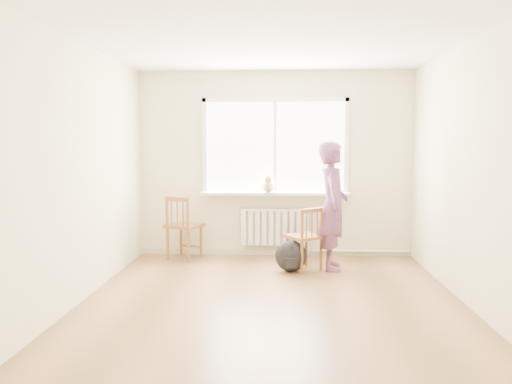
# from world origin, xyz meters

# --- Properties ---
(floor) EXTENTS (4.50, 4.50, 0.00)m
(floor) POSITION_xyz_m (0.00, 0.00, 0.00)
(floor) COLOR #9A683F
(floor) RESTS_ON ground
(ceiling) EXTENTS (4.50, 4.50, 0.00)m
(ceiling) POSITION_xyz_m (0.00, 0.00, 2.70)
(ceiling) COLOR white
(ceiling) RESTS_ON back_wall
(back_wall) EXTENTS (4.00, 0.01, 2.70)m
(back_wall) POSITION_xyz_m (0.00, 2.25, 1.35)
(back_wall) COLOR beige
(back_wall) RESTS_ON ground
(window) EXTENTS (2.12, 0.05, 1.42)m
(window) POSITION_xyz_m (0.00, 2.22, 1.66)
(window) COLOR white
(window) RESTS_ON back_wall
(windowsill) EXTENTS (2.15, 0.22, 0.04)m
(windowsill) POSITION_xyz_m (0.00, 2.14, 0.93)
(windowsill) COLOR white
(windowsill) RESTS_ON back_wall
(radiator) EXTENTS (1.00, 0.12, 0.55)m
(radiator) POSITION_xyz_m (0.00, 2.16, 0.44)
(radiator) COLOR white
(radiator) RESTS_ON back_wall
(heating_pipe) EXTENTS (1.40, 0.04, 0.04)m
(heating_pipe) POSITION_xyz_m (1.25, 2.19, 0.08)
(heating_pipe) COLOR silver
(heating_pipe) RESTS_ON back_wall
(baseboard) EXTENTS (4.00, 0.03, 0.08)m
(baseboard) POSITION_xyz_m (0.00, 2.23, 0.04)
(baseboard) COLOR beige
(baseboard) RESTS_ON ground
(chair_left) EXTENTS (0.58, 0.57, 0.91)m
(chair_left) POSITION_xyz_m (-1.31, 1.87, 0.46)
(chair_left) COLOR brown
(chair_left) RESTS_ON floor
(chair_right) EXTENTS (0.56, 0.56, 0.83)m
(chair_right) POSITION_xyz_m (0.42, 1.36, 0.42)
(chair_right) COLOR brown
(chair_right) RESTS_ON floor
(person) EXTENTS (0.42, 0.62, 1.68)m
(person) POSITION_xyz_m (0.77, 1.45, 0.84)
(person) COLOR #C74342
(person) RESTS_ON floor
(cat) EXTENTS (0.19, 0.42, 0.28)m
(cat) POSITION_xyz_m (-0.09, 2.05, 1.06)
(cat) COLOR beige
(cat) RESTS_ON windowsill
(backpack) EXTENTS (0.42, 0.33, 0.41)m
(backpack) POSITION_xyz_m (0.22, 1.27, 0.20)
(backpack) COLOR black
(backpack) RESTS_ON floor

